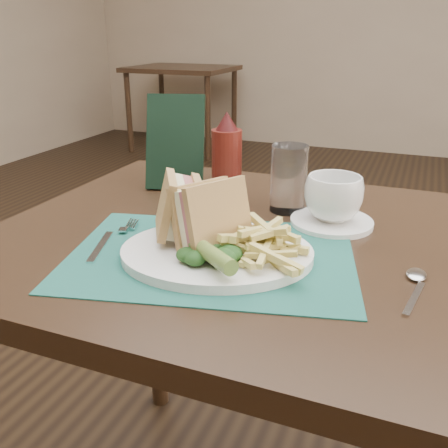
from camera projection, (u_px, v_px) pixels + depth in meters
name	position (u px, v px, depth m)	size (l,w,h in m)	color
floor	(297.00, 395.00, 1.58)	(7.00, 7.00, 0.00)	black
wall_back	(391.00, 153.00, 4.60)	(6.00, 6.00, 0.00)	tan
table_main	(247.00, 403.00, 1.01)	(0.90, 0.75, 0.75)	black
table_bg_left	(183.00, 108.00, 4.64)	(0.90, 0.75, 0.75)	black
placemat	(211.00, 255.00, 0.79)	(0.45, 0.32, 0.00)	#1B574C
plate	(217.00, 253.00, 0.78)	(0.30, 0.24, 0.01)	white
sandwich_half_a	(166.00, 207.00, 0.80)	(0.06, 0.10, 0.09)	tan
sandwich_half_b	(203.00, 210.00, 0.78)	(0.06, 0.11, 0.10)	tan
kale_garnish	(209.00, 255.00, 0.72)	(0.11, 0.08, 0.03)	#163613
pickle_spear	(210.00, 253.00, 0.71)	(0.02, 0.02, 0.12)	#56752C
fries_pile	(260.00, 237.00, 0.75)	(0.18, 0.20, 0.05)	#D9C86C
fork	(111.00, 237.00, 0.84)	(0.03, 0.17, 0.01)	silver
spoon	(415.00, 288.00, 0.68)	(0.03, 0.15, 0.01)	silver
saucer	(331.00, 222.00, 0.91)	(0.15, 0.15, 0.01)	white
coffee_cup	(333.00, 198.00, 0.90)	(0.10, 0.10, 0.08)	white
drinking_glass	(289.00, 179.00, 0.96)	(0.07, 0.07, 0.13)	white
ketchup_bottle	(227.00, 158.00, 1.00)	(0.06, 0.06, 0.19)	#50130D
check_presenter	(175.00, 142.00, 1.09)	(0.13, 0.01, 0.21)	black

